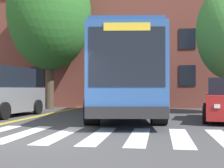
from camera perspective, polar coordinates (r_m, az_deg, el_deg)
ground_plane at (r=8.39m, az=-14.34°, el=-9.96°), size 120.00×120.00×0.00m
crosswalk at (r=9.26m, az=-9.33°, el=-9.09°), size 14.16×3.76×0.01m
lane_line_yellow_inner at (r=23.53m, az=-5.53°, el=-4.10°), size 0.12×36.00×0.01m
lane_line_yellow_outer at (r=23.49m, az=-5.16°, el=-4.11°), size 0.12×36.00×0.01m
city_bus at (r=14.79m, az=2.19°, el=1.61°), size 4.14×11.34×3.59m
car_grey_near_lane at (r=15.92m, az=-19.12°, el=-1.59°), size 2.51×4.97×2.37m
car_black_behind_bus at (r=23.56m, az=4.08°, el=-1.97°), size 2.43×4.78×1.95m
street_tree_curbside_small at (r=21.55m, az=-11.30°, el=12.61°), size 6.20×6.61×10.15m
building_facade at (r=26.08m, az=1.05°, el=6.03°), size 40.35×8.01×8.92m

